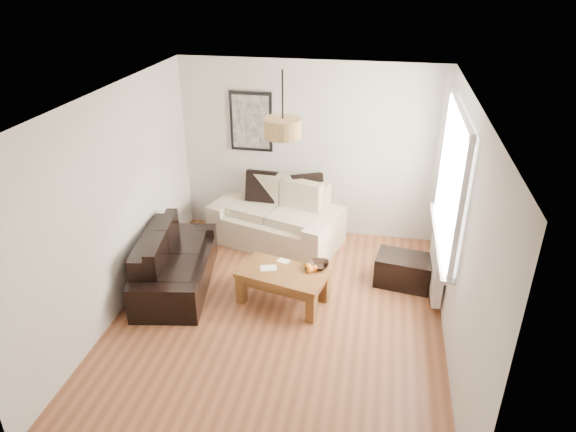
% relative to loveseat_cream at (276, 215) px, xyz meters
% --- Properties ---
extents(floor, '(4.50, 4.50, 0.00)m').
position_rel_loveseat_cream_xyz_m(floor, '(0.40, -1.78, -0.45)').
color(floor, brown).
rests_on(floor, ground).
extents(ceiling, '(3.80, 4.50, 0.00)m').
position_rel_loveseat_cream_xyz_m(ceiling, '(0.40, -1.78, 2.15)').
color(ceiling, white).
rests_on(ceiling, floor).
extents(wall_back, '(3.80, 0.04, 2.60)m').
position_rel_loveseat_cream_xyz_m(wall_back, '(0.40, 0.47, 0.85)').
color(wall_back, silver).
rests_on(wall_back, floor).
extents(wall_front, '(3.80, 0.04, 2.60)m').
position_rel_loveseat_cream_xyz_m(wall_front, '(0.40, -4.03, 0.85)').
color(wall_front, silver).
rests_on(wall_front, floor).
extents(wall_left, '(0.04, 4.50, 2.60)m').
position_rel_loveseat_cream_xyz_m(wall_left, '(-1.50, -1.78, 0.85)').
color(wall_left, silver).
rests_on(wall_left, floor).
extents(wall_right, '(0.04, 4.50, 2.60)m').
position_rel_loveseat_cream_xyz_m(wall_right, '(2.30, -1.78, 0.85)').
color(wall_right, silver).
rests_on(wall_right, floor).
extents(window_bay, '(0.14, 1.90, 1.60)m').
position_rel_loveseat_cream_xyz_m(window_bay, '(2.26, -0.98, 1.15)').
color(window_bay, white).
rests_on(window_bay, wall_right).
extents(radiator, '(0.10, 0.90, 0.52)m').
position_rel_loveseat_cream_xyz_m(radiator, '(2.22, -0.98, -0.07)').
color(radiator, white).
rests_on(radiator, wall_right).
extents(poster, '(0.62, 0.04, 0.87)m').
position_rel_loveseat_cream_xyz_m(poster, '(-0.45, 0.44, 1.25)').
color(poster, black).
rests_on(poster, wall_back).
extents(pendant_shade, '(0.40, 0.40, 0.20)m').
position_rel_loveseat_cream_xyz_m(pendant_shade, '(0.40, -1.48, 1.78)').
color(pendant_shade, tan).
rests_on(pendant_shade, ceiling).
extents(loveseat_cream, '(2.04, 1.50, 0.91)m').
position_rel_loveseat_cream_xyz_m(loveseat_cream, '(0.00, 0.00, 0.00)').
color(loveseat_cream, beige).
rests_on(loveseat_cream, floor).
extents(sofa_leather, '(1.09, 1.79, 0.72)m').
position_rel_loveseat_cream_xyz_m(sofa_leather, '(-1.03, -1.36, -0.09)').
color(sofa_leather, black).
rests_on(sofa_leather, floor).
extents(coffee_table, '(1.16, 0.81, 0.43)m').
position_rel_loveseat_cream_xyz_m(coffee_table, '(0.39, -1.45, -0.24)').
color(coffee_table, brown).
rests_on(coffee_table, floor).
extents(ottoman, '(0.76, 0.55, 0.40)m').
position_rel_loveseat_cream_xyz_m(ottoman, '(1.85, -0.78, -0.25)').
color(ottoman, black).
rests_on(ottoman, floor).
extents(cushion_left, '(0.46, 0.16, 0.45)m').
position_rel_loveseat_cream_xyz_m(cushion_left, '(-0.27, 0.22, 0.34)').
color(cushion_left, black).
rests_on(cushion_left, loveseat_cream).
extents(cushion_right, '(0.47, 0.32, 0.46)m').
position_rel_loveseat_cream_xyz_m(cushion_right, '(0.42, 0.22, 0.34)').
color(cushion_right, black).
rests_on(cushion_right, loveseat_cream).
extents(fruit_bowl, '(0.28, 0.28, 0.06)m').
position_rel_loveseat_cream_xyz_m(fruit_bowl, '(0.80, -1.28, 0.01)').
color(fruit_bowl, black).
rests_on(fruit_bowl, coffee_table).
extents(orange_a, '(0.09, 0.09, 0.09)m').
position_rel_loveseat_cream_xyz_m(orange_a, '(0.71, -1.40, 0.02)').
color(orange_a, orange).
rests_on(orange_a, fruit_bowl).
extents(orange_b, '(0.09, 0.09, 0.08)m').
position_rel_loveseat_cream_xyz_m(orange_b, '(0.76, -1.37, 0.02)').
color(orange_b, orange).
rests_on(orange_b, fruit_bowl).
extents(orange_c, '(0.09, 0.09, 0.08)m').
position_rel_loveseat_cream_xyz_m(orange_c, '(0.67, -1.34, 0.02)').
color(orange_c, orange).
rests_on(orange_c, fruit_bowl).
extents(papers, '(0.23, 0.19, 0.01)m').
position_rel_loveseat_cream_xyz_m(papers, '(0.20, -1.42, -0.02)').
color(papers, white).
rests_on(papers, coffee_table).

